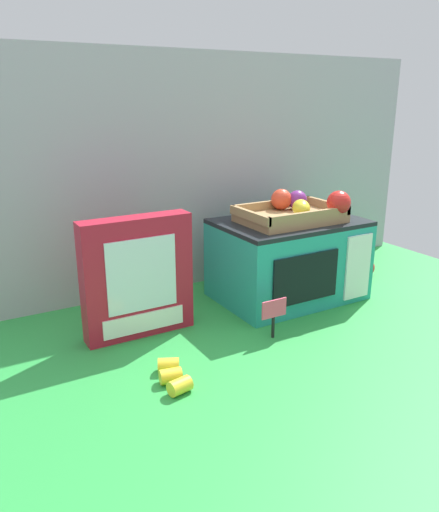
{
  "coord_description": "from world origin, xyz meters",
  "views": [
    {
      "loc": [
        -0.73,
        -1.08,
        0.57
      ],
      "look_at": [
        -0.09,
        0.02,
        0.16
      ],
      "focal_mm": 35.54,
      "sensor_mm": 36.0,
      "label": 1
    }
  ],
  "objects_px": {
    "toy_microwave": "(288,259)",
    "cookie_set_box": "(138,277)",
    "price_sign": "(274,313)",
    "food_groups_crate": "(297,211)",
    "loose_toy_banana": "(173,375)",
    "loose_toy_apple": "(366,267)"
  },
  "relations": [
    {
      "from": "loose_toy_apple",
      "to": "food_groups_crate",
      "type": "bearing_deg",
      "value": -174.45
    },
    {
      "from": "toy_microwave",
      "to": "price_sign",
      "type": "relative_size",
      "value": 4.06
    },
    {
      "from": "food_groups_crate",
      "to": "price_sign",
      "type": "distance_m",
      "value": 0.34
    },
    {
      "from": "loose_toy_apple",
      "to": "cookie_set_box",
      "type": "bearing_deg",
      "value": -178.07
    },
    {
      "from": "loose_toy_banana",
      "to": "loose_toy_apple",
      "type": "distance_m",
      "value": 0.88
    },
    {
      "from": "cookie_set_box",
      "to": "loose_toy_banana",
      "type": "distance_m",
      "value": 0.28
    },
    {
      "from": "loose_toy_banana",
      "to": "food_groups_crate",
      "type": "bearing_deg",
      "value": 25.85
    },
    {
      "from": "cookie_set_box",
      "to": "loose_toy_apple",
      "type": "bearing_deg",
      "value": 1.93
    },
    {
      "from": "price_sign",
      "to": "food_groups_crate",
      "type": "bearing_deg",
      "value": 41.62
    },
    {
      "from": "food_groups_crate",
      "to": "cookie_set_box",
      "type": "height_order",
      "value": "food_groups_crate"
    },
    {
      "from": "cookie_set_box",
      "to": "loose_toy_banana",
      "type": "bearing_deg",
      "value": -96.17
    },
    {
      "from": "food_groups_crate",
      "to": "loose_toy_banana",
      "type": "distance_m",
      "value": 0.61
    },
    {
      "from": "cookie_set_box",
      "to": "food_groups_crate",
      "type": "bearing_deg",
      "value": -0.53
    },
    {
      "from": "toy_microwave",
      "to": "cookie_set_box",
      "type": "relative_size",
      "value": 1.36
    },
    {
      "from": "cookie_set_box",
      "to": "toy_microwave",
      "type": "bearing_deg",
      "value": 1.58
    },
    {
      "from": "food_groups_crate",
      "to": "price_sign",
      "type": "xyz_separation_m",
      "value": [
        -0.21,
        -0.18,
        -0.19
      ]
    },
    {
      "from": "loose_toy_apple",
      "to": "price_sign",
      "type": "bearing_deg",
      "value": -158.0
    },
    {
      "from": "food_groups_crate",
      "to": "loose_toy_banana",
      "type": "height_order",
      "value": "food_groups_crate"
    },
    {
      "from": "cookie_set_box",
      "to": "loose_toy_banana",
      "type": "xyz_separation_m",
      "value": [
        -0.03,
        -0.25,
        -0.13
      ]
    },
    {
      "from": "toy_microwave",
      "to": "food_groups_crate",
      "type": "bearing_deg",
      "value": -57.62
    },
    {
      "from": "loose_toy_banana",
      "to": "loose_toy_apple",
      "type": "height_order",
      "value": "loose_toy_apple"
    },
    {
      "from": "price_sign",
      "to": "loose_toy_apple",
      "type": "distance_m",
      "value": 0.57
    }
  ]
}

